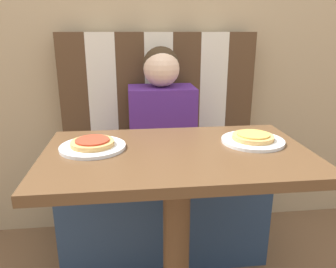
% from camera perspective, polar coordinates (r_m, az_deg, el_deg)
% --- Properties ---
extents(wall_back, '(7.00, 0.05, 2.60)m').
position_cam_1_polar(wall_back, '(1.88, -2.11, 21.49)').
color(wall_back, tan).
rests_on(wall_back, ground_plane).
extents(booth_seat, '(1.04, 0.46, 0.45)m').
position_cam_1_polar(booth_seat, '(1.85, -1.00, -13.08)').
color(booth_seat, navy).
rests_on(booth_seat, ground_plane).
extents(booth_backrest, '(1.04, 0.09, 0.71)m').
position_cam_1_polar(booth_backrest, '(1.82, -1.68, 6.07)').
color(booth_backrest, '#4C331E').
rests_on(booth_backrest, booth_seat).
extents(dining_table, '(0.92, 0.55, 0.77)m').
position_cam_1_polar(dining_table, '(1.18, 1.54, -8.88)').
color(dining_table, brown).
rests_on(dining_table, ground_plane).
extents(person, '(0.33, 0.22, 0.65)m').
position_cam_1_polar(person, '(1.65, -1.10, 3.25)').
color(person, '#4C237A').
rests_on(person, booth_seat).
extents(plate_left, '(0.23, 0.23, 0.01)m').
position_cam_1_polar(plate_left, '(1.18, -12.96, -2.21)').
color(plate_left, white).
rests_on(plate_left, dining_table).
extents(plate_right, '(0.23, 0.23, 0.01)m').
position_cam_1_polar(plate_right, '(1.25, 14.53, -1.15)').
color(plate_right, white).
rests_on(plate_right, dining_table).
extents(pizza_left, '(0.15, 0.15, 0.02)m').
position_cam_1_polar(pizza_left, '(1.17, -13.02, -1.47)').
color(pizza_left, tan).
rests_on(pizza_left, plate_left).
extents(pizza_right, '(0.15, 0.15, 0.02)m').
position_cam_1_polar(pizza_right, '(1.25, 14.58, -0.45)').
color(pizza_right, tan).
rests_on(pizza_right, plate_right).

